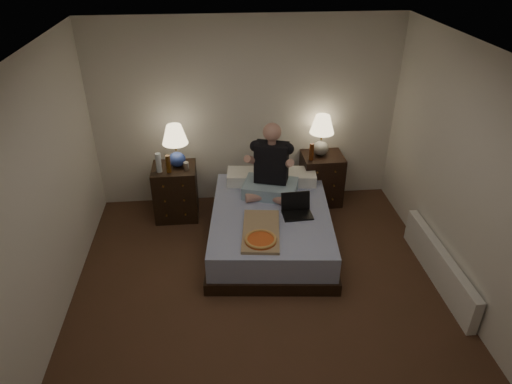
{
  "coord_description": "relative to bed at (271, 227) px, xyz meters",
  "views": [
    {
      "loc": [
        -0.41,
        -3.41,
        3.39
      ],
      "look_at": [
        0.0,
        0.9,
        0.85
      ],
      "focal_mm": 32.0,
      "sensor_mm": 36.0,
      "label": 1
    }
  ],
  "objects": [
    {
      "name": "floor",
      "position": [
        -0.2,
        -1.1,
        -0.23
      ],
      "size": [
        4.0,
        4.5,
        0.0
      ],
      "primitive_type": "cube",
      "color": "#533423",
      "rests_on": "ground"
    },
    {
      "name": "ceiling",
      "position": [
        -0.2,
        -1.1,
        2.27
      ],
      "size": [
        4.0,
        4.5,
        0.0
      ],
      "primitive_type": "cube",
      "rotation": [
        3.14,
        0.0,
        0.0
      ],
      "color": "white",
      "rests_on": "ground"
    },
    {
      "name": "wall_back",
      "position": [
        -0.2,
        1.15,
        1.02
      ],
      "size": [
        4.0,
        0.0,
        2.5
      ],
      "primitive_type": "cube",
      "rotation": [
        1.57,
        0.0,
        0.0
      ],
      "color": "white",
      "rests_on": "ground"
    },
    {
      "name": "wall_left",
      "position": [
        -2.2,
        -1.1,
        1.02
      ],
      "size": [
        0.0,
        4.5,
        2.5
      ],
      "primitive_type": "cube",
      "rotation": [
        1.57,
        0.0,
        1.57
      ],
      "color": "white",
      "rests_on": "ground"
    },
    {
      "name": "wall_right",
      "position": [
        1.8,
        -1.1,
        1.02
      ],
      "size": [
        0.0,
        4.5,
        2.5
      ],
      "primitive_type": "cube",
      "rotation": [
        1.57,
        0.0,
        -1.57
      ],
      "color": "white",
      "rests_on": "ground"
    },
    {
      "name": "bed",
      "position": [
        0.0,
        0.0,
        0.0
      ],
      "size": [
        1.56,
        1.98,
        0.46
      ],
      "primitive_type": "cube",
      "rotation": [
        0.0,
        0.0,
        -0.1
      ],
      "color": "#5D6EBA",
      "rests_on": "floor"
    },
    {
      "name": "nightstand_left",
      "position": [
        -1.17,
        0.74,
        0.13
      ],
      "size": [
        0.55,
        0.5,
        0.72
      ],
      "primitive_type": "cube",
      "rotation": [
        0.0,
        0.0,
        -0.0
      ],
      "color": "black",
      "rests_on": "floor"
    },
    {
      "name": "nightstand_right",
      "position": [
        0.82,
        0.93,
        0.12
      ],
      "size": [
        0.55,
        0.5,
        0.71
      ],
      "primitive_type": "cube",
      "rotation": [
        0.0,
        0.0,
        0.02
      ],
      "color": "black",
      "rests_on": "floor"
    },
    {
      "name": "lamp_left",
      "position": [
        -1.11,
        0.77,
        0.77
      ],
      "size": [
        0.38,
        0.38,
        0.56
      ],
      "primitive_type": null,
      "rotation": [
        0.0,
        0.0,
        -0.2
      ],
      "color": "#283E94",
      "rests_on": "nightstand_left"
    },
    {
      "name": "lamp_right",
      "position": [
        0.78,
        0.95,
        0.76
      ],
      "size": [
        0.37,
        0.37,
        0.56
      ],
      "primitive_type": null,
      "rotation": [
        0.0,
        0.0,
        -0.15
      ],
      "color": "gray",
      "rests_on": "nightstand_right"
    },
    {
      "name": "water_bottle",
      "position": [
        -1.33,
        0.64,
        0.61
      ],
      "size": [
        0.07,
        0.07,
        0.25
      ],
      "primitive_type": "cylinder",
      "color": "silver",
      "rests_on": "nightstand_left"
    },
    {
      "name": "soda_can",
      "position": [
        -1.0,
        0.67,
        0.54
      ],
      "size": [
        0.07,
        0.07,
        0.1
      ],
      "primitive_type": "cylinder",
      "color": "#BABBB5",
      "rests_on": "nightstand_left"
    },
    {
      "name": "beer_bottle_left",
      "position": [
        -1.21,
        0.61,
        0.6
      ],
      "size": [
        0.06,
        0.06,
        0.23
      ],
      "primitive_type": "cylinder",
      "color": "#56320C",
      "rests_on": "nightstand_left"
    },
    {
      "name": "beer_bottle_right",
      "position": [
        0.63,
        0.81,
        0.59
      ],
      "size": [
        0.06,
        0.06,
        0.23
      ],
      "primitive_type": "cylinder",
      "color": "#5B280D",
      "rests_on": "nightstand_right"
    },
    {
      "name": "person",
      "position": [
        0.04,
        0.39,
        0.7
      ],
      "size": [
        0.78,
        0.69,
        0.93
      ],
      "primitive_type": null,
      "rotation": [
        0.0,
        0.0,
        -0.3
      ],
      "color": "black",
      "rests_on": "bed"
    },
    {
      "name": "laptop",
      "position": [
        0.29,
        -0.13,
        0.35
      ],
      "size": [
        0.36,
        0.3,
        0.24
      ],
      "primitive_type": null,
      "rotation": [
        0.0,
        0.0,
        0.06
      ],
      "color": "black",
      "rests_on": "bed"
    },
    {
      "name": "pizza_box",
      "position": [
        -0.19,
        -0.62,
        0.27
      ],
      "size": [
        0.49,
        0.8,
        0.08
      ],
      "primitive_type": null,
      "rotation": [
        0.0,
        0.0,
        -0.13
      ],
      "color": "tan",
      "rests_on": "bed"
    },
    {
      "name": "radiator",
      "position": [
        1.73,
        -0.86,
        -0.03
      ],
      "size": [
        0.1,
        1.6,
        0.4
      ],
      "primitive_type": "cube",
      "color": "white",
      "rests_on": "floor"
    }
  ]
}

